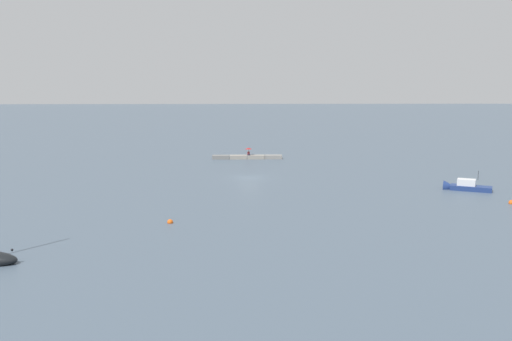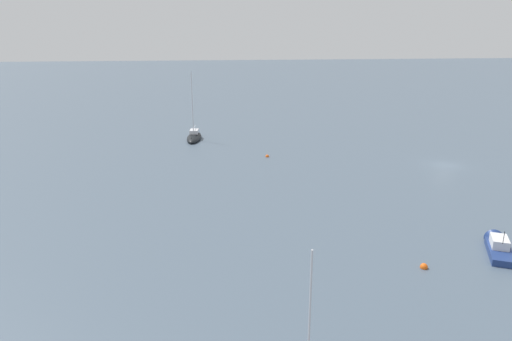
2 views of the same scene
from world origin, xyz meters
name	(u,v)px [view 1 (image 1 of 2)]	position (x,y,z in m)	size (l,w,h in m)	color
ground_plane	(249,178)	(0.00, 0.00, 0.00)	(500.00, 500.00, 0.00)	#475666
seawall_pier	(247,157)	(0.00, -17.98, 0.31)	(11.32, 1.41, 0.62)	gray
person_seated_maroon_left	(249,154)	(-0.24, -17.92, 0.87)	(0.44, 0.64, 0.73)	#1E2333
umbrella_open_red	(249,148)	(-0.23, -17.92, 1.72)	(1.12, 1.12, 1.25)	black
motorboat_navy_mid	(463,187)	(-24.58, 8.92, 0.31)	(5.43, 3.75, 2.95)	navy
mooring_buoy_near	(511,203)	(-26.60, 16.31, 0.10)	(0.58, 0.58, 0.58)	#EA5914
mooring_buoy_mid	(170,222)	(7.37, 23.13, 0.09)	(0.51, 0.51, 0.51)	#EA5914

